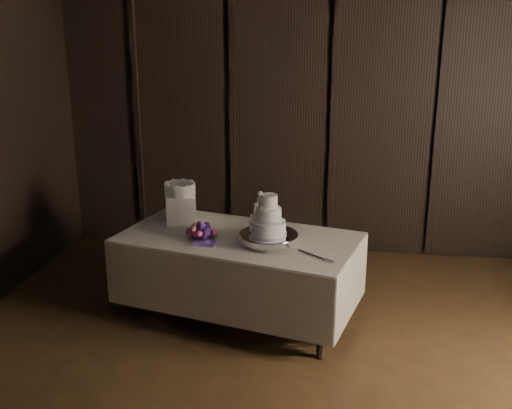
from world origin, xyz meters
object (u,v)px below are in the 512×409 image
object	(u,v)px
display_table	(239,274)
box_pedestal	(181,208)
wedding_cake	(266,219)
small_cake	(180,189)
bouquet	(202,232)
cake_stand	(269,239)

from	to	relation	value
display_table	box_pedestal	size ratio (longest dim) A/B	8.38
wedding_cake	box_pedestal	distance (m)	0.97
small_cake	box_pedestal	bearing A→B (deg)	0.00
small_cake	display_table	bearing A→B (deg)	-28.31
box_pedestal	small_cake	size ratio (longest dim) A/B	0.94
display_table	bouquet	distance (m)	0.51
wedding_cake	box_pedestal	size ratio (longest dim) A/B	1.28
bouquet	box_pedestal	size ratio (longest dim) A/B	1.50
wedding_cake	display_table	bearing A→B (deg)	151.37
bouquet	small_cake	world-z (taller)	small_cake
cake_stand	bouquet	distance (m)	0.57
cake_stand	bouquet	size ratio (longest dim) A/B	1.24
box_pedestal	cake_stand	bearing A→B (deg)	-28.07
wedding_cake	box_pedestal	world-z (taller)	wedding_cake
display_table	bouquet	bearing A→B (deg)	-144.36
cake_stand	wedding_cake	bearing A→B (deg)	-150.26
cake_stand	small_cake	world-z (taller)	small_cake
box_pedestal	display_table	bearing A→B (deg)	-28.31
wedding_cake	small_cake	bearing A→B (deg)	153.98
cake_stand	wedding_cake	size ratio (longest dim) A/B	1.46
display_table	small_cake	distance (m)	0.93
wedding_cake	bouquet	bearing A→B (deg)	179.17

